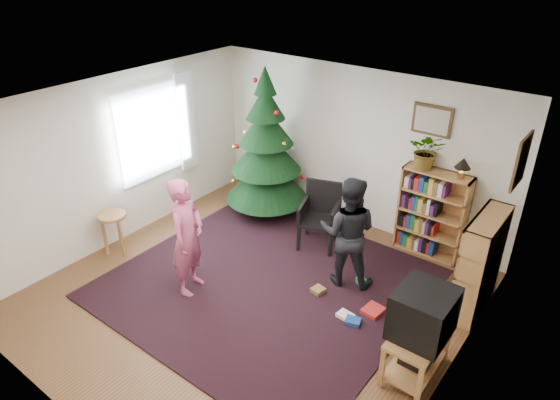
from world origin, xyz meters
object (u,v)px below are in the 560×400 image
Objects in this scene: potted_plant at (427,151)px; table_lamp at (463,164)px; person_standing at (187,237)px; person_by_chair at (348,232)px; picture_back at (432,120)px; armchair at (323,212)px; picture_right at (521,161)px; bookshelf_back at (432,213)px; crt_tv at (423,313)px; christmas_tree at (266,155)px; tv_stand at (417,350)px; bookshelf_right at (480,263)px; stool at (113,223)px.

table_lamp is at bearing 0.00° from potted_plant.
person_by_chair is at bearing -67.12° from person_standing.
armchair is at bearing -142.31° from picture_back.
picture_right reaches higher than bookshelf_back.
crt_tv is at bearing -70.16° from bookshelf_back.
christmas_tree is at bearing 177.97° from picture_right.
bookshelf_back is 2.45m from tv_stand.
crt_tv is 2.97m from person_standing.
armchair is 1.01m from person_by_chair.
bookshelf_right is at bearing 85.25° from tv_stand.
table_lamp is (0.50, 0.00, -0.07)m from potted_plant.
table_lamp is at bearing -145.48° from person_by_chair.
tv_stand is at bearing -66.08° from picture_back.
armchair is at bearing -147.94° from potted_plant.
armchair is at bearing -156.35° from table_lamp.
tv_stand is 3.01m from person_standing.
picture_right is 1.78m from bookshelf_back.
picture_back is 0.91× the size of crt_tv.
potted_plant is at bearing -128.15° from person_by_chair.
person_by_chair is (0.77, -0.61, 0.24)m from armchair.
armchair reaches higher than tv_stand.
potted_plant is 0.50m from table_lamp.
christmas_tree reaches higher than picture_right.
person_standing reaches higher than bookshelf_right.
person_standing is (-2.12, -2.71, 0.14)m from bookshelf_back.
tv_stand is at bearing 124.74° from person_by_chair.
crt_tv is 2.61m from potted_plant.
person_standing is 3.05× the size of potted_plant.
bookshelf_back is 0.81× the size of person_standing.
picture_back is 3.10m from tv_stand.
picture_right reaches higher than potted_plant.
bookshelf_right is (1.19, -0.97, -1.29)m from picture_back.
armchair is 2.14m from person_standing.
crt_tv is (-0.12, -1.44, 0.15)m from bookshelf_right.
christmas_tree is 3.75× the size of stool.
bookshelf_back is 4.56m from stool.
crt_tv is (3.48, -1.82, -0.21)m from christmas_tree.
picture_back reaches higher than bookshelf_back.
picture_back is 0.84× the size of stool.
bookshelf_back is at bearing 151.34° from picture_right.
picture_right is 1.00× the size of crt_tv.
person_standing is (-2.94, -0.44, -0.01)m from crt_tv.
stool is 4.52m from potted_plant.
table_lamp is (-0.64, 0.83, 0.83)m from bookshelf_right.
potted_plant is at bearing 39.49° from stool.
picture_right reaches higher than crt_tv.
christmas_tree reaches higher than crt_tv.
tv_stand is at bearing -27.61° from christmas_tree.
person_standing is at bearing -131.71° from table_lamp.
picture_back reaches higher than potted_plant.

